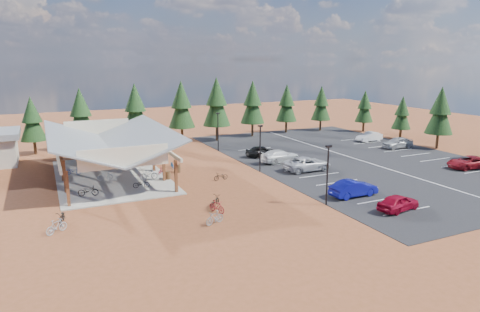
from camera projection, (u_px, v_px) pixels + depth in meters
ground at (225, 182)px, 42.68m from camera, size 140.00×140.00×0.00m
asphalt_lot at (353, 158)px, 52.95m from camera, size 27.00×44.00×0.04m
concrete_pad at (111, 176)px, 44.74m from camera, size 10.60×18.60×0.10m
bike_pavilion at (108, 140)px, 43.90m from camera, size 11.65×19.40×4.97m
lamp_post_0 at (328, 171)px, 35.24m from camera, size 0.50×0.25×5.14m
lamp_post_1 at (260, 145)px, 45.85m from camera, size 0.50×0.25×5.14m
lamp_post_2 at (218, 129)px, 56.46m from camera, size 0.50×0.25×5.14m
trash_bin_0 at (168, 176)px, 43.32m from camera, size 0.60×0.60×0.90m
trash_bin_1 at (178, 168)px, 46.19m from camera, size 0.60×0.60×0.90m
pine_1 at (32, 119)px, 54.18m from camera, size 3.19×3.19×7.43m
pine_2 at (81, 113)px, 56.03m from camera, size 3.60×3.60×8.39m
pine_3 at (135, 108)px, 59.24m from camera, size 3.78×3.78×8.82m
pine_4 at (181, 105)px, 62.22m from camera, size 3.87×3.87×9.01m
pine_5 at (217, 102)px, 63.13m from camera, size 4.07×4.07×9.49m
pine_6 at (253, 102)px, 66.92m from camera, size 3.77×3.77×8.78m
pine_7 at (287, 103)px, 70.46m from camera, size 3.45×3.45×8.03m
pine_8 at (321, 103)px, 72.60m from camera, size 3.28×3.28×7.63m
pine_11 at (440, 111)px, 57.74m from camera, size 3.63×3.63×8.46m
pine_12 at (402, 113)px, 64.81m from camera, size 2.83×2.83×6.59m
pine_13 at (365, 107)px, 71.54m from camera, size 2.98×2.98×6.95m
bike_0 at (88, 191)px, 37.93m from camera, size 1.86×1.05×0.93m
bike_1 at (105, 176)px, 42.81m from camera, size 1.54×0.50×0.91m
bike_2 at (73, 171)px, 44.97m from camera, size 1.62×0.98×0.81m
bike_3 at (84, 157)px, 50.71m from camera, size 1.90×0.75×1.11m
bike_4 at (141, 184)px, 40.33m from camera, size 1.60×0.77×0.80m
bike_5 at (149, 174)px, 43.05m from camera, size 1.82×0.64×1.08m
bike_6 at (122, 163)px, 48.06m from camera, size 1.81×0.75×0.93m
bike_7 at (124, 154)px, 52.64m from camera, size 1.77×0.78×1.03m
bike_8 at (62, 217)px, 31.76m from camera, size 1.00×2.01×1.01m
bike_9 at (56, 226)px, 29.97m from camera, size 1.68×1.39×1.03m
bike_11 at (217, 207)px, 34.05m from camera, size 1.08×1.72×1.00m
bike_12 at (215, 201)px, 35.46m from camera, size 1.63×1.65×0.90m
bike_13 at (215, 218)px, 31.67m from camera, size 1.74×1.01×1.01m
bike_14 at (172, 165)px, 48.02m from camera, size 0.75×1.64×0.83m
bike_15 at (162, 170)px, 45.49m from camera, size 1.33×1.36×0.89m
bike_16 at (221, 176)px, 43.21m from camera, size 1.62×0.76×0.82m
car_0 at (398, 202)px, 34.39m from camera, size 4.12×2.20×1.34m
car_1 at (353, 188)px, 37.94m from camera, size 4.52×1.67×1.48m
car_2 at (307, 164)px, 46.80m from camera, size 5.49×2.60×1.51m
car_3 at (280, 156)px, 50.64m from camera, size 5.28×2.63×1.47m
car_4 at (262, 151)px, 53.31m from camera, size 4.35×2.41×1.40m
car_6 at (469, 162)px, 47.73m from camera, size 5.27×3.06×1.38m
car_8 at (398, 143)px, 58.62m from camera, size 4.53×1.84×1.54m
car_9 at (369, 137)px, 63.58m from camera, size 4.31×1.82×1.38m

